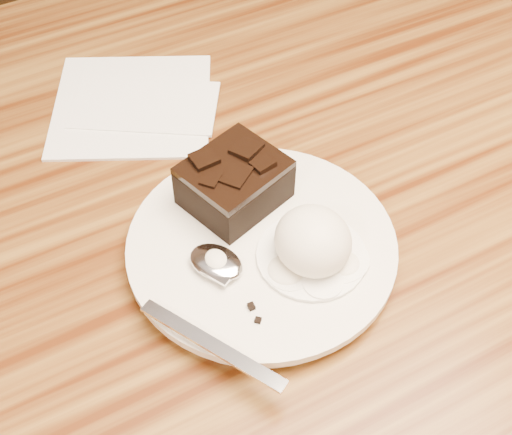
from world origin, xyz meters
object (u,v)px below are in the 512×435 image
dining_table (276,366)px  ice_cream_scoop (313,241)px  plate (262,249)px  napkin (132,104)px  brownie (234,185)px  spoon (216,263)px

dining_table → ice_cream_scoop: ice_cream_scoop is taller
plate → napkin: size_ratio=1.43×
brownie → napkin: 0.18m
spoon → dining_table: bearing=8.7°
napkin → plate: bearing=-84.0°
brownie → napkin: bearing=98.5°
dining_table → brownie: 0.42m
dining_table → brownie: (-0.07, -0.03, 0.41)m
plate → ice_cream_scoop: ice_cream_scoop is taller
dining_table → plate: size_ratio=5.33×
spoon → napkin: size_ratio=1.18×
ice_cream_scoop → brownie: bearing=106.8°
dining_table → brownie: brownie is taller
plate → ice_cream_scoop: size_ratio=3.46×
dining_table → ice_cream_scoop: bearing=-109.2°
spoon → brownie: bearing=23.1°
plate → napkin: 0.23m
dining_table → brownie: bearing=-158.4°
dining_table → ice_cream_scoop: (-0.04, -0.11, 0.42)m
dining_table → ice_cream_scoop: size_ratio=18.45×
plate → brownie: size_ratio=2.84×
ice_cream_scoop → napkin: 0.27m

